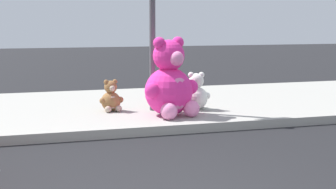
{
  "coord_description": "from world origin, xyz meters",
  "views": [
    {
      "loc": [
        -1.27,
        -4.26,
        1.76
      ],
      "look_at": [
        1.05,
        3.6,
        0.55
      ],
      "focal_mm": 53.16,
      "sensor_mm": 36.0,
      "label": 1
    }
  ],
  "objects_px": {
    "sign_pole": "(152,16)",
    "plush_red": "(169,93)",
    "plush_brown": "(111,99)",
    "plush_white": "(196,94)",
    "plush_pink_large": "(170,84)"
  },
  "relations": [
    {
      "from": "plush_pink_large",
      "to": "plush_brown",
      "type": "xyz_separation_m",
      "value": [
        -0.9,
        0.71,
        -0.31
      ]
    },
    {
      "from": "plush_white",
      "to": "plush_brown",
      "type": "bearing_deg",
      "value": 170.82
    },
    {
      "from": "sign_pole",
      "to": "plush_brown",
      "type": "height_order",
      "value": "sign_pole"
    },
    {
      "from": "sign_pole",
      "to": "plush_red",
      "type": "relative_size",
      "value": 5.45
    },
    {
      "from": "plush_white",
      "to": "plush_brown",
      "type": "relative_size",
      "value": 1.2
    },
    {
      "from": "sign_pole",
      "to": "plush_white",
      "type": "height_order",
      "value": "sign_pole"
    },
    {
      "from": "plush_white",
      "to": "plush_red",
      "type": "height_order",
      "value": "plush_white"
    },
    {
      "from": "plush_red",
      "to": "sign_pole",
      "type": "bearing_deg",
      "value": -132.79
    },
    {
      "from": "sign_pole",
      "to": "plush_red",
      "type": "height_order",
      "value": "sign_pole"
    },
    {
      "from": "sign_pole",
      "to": "plush_white",
      "type": "xyz_separation_m",
      "value": [
        0.79,
        -0.13,
        -1.42
      ]
    },
    {
      "from": "plush_brown",
      "to": "plush_red",
      "type": "xyz_separation_m",
      "value": [
        1.21,
        0.38,
        0.0
      ]
    },
    {
      "from": "sign_pole",
      "to": "plush_brown",
      "type": "relative_size",
      "value": 5.56
    },
    {
      "from": "sign_pole",
      "to": "plush_white",
      "type": "distance_m",
      "value": 1.63
    },
    {
      "from": "sign_pole",
      "to": "plush_brown",
      "type": "bearing_deg",
      "value": 170.94
    },
    {
      "from": "plush_pink_large",
      "to": "plush_red",
      "type": "bearing_deg",
      "value": 73.99
    }
  ]
}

